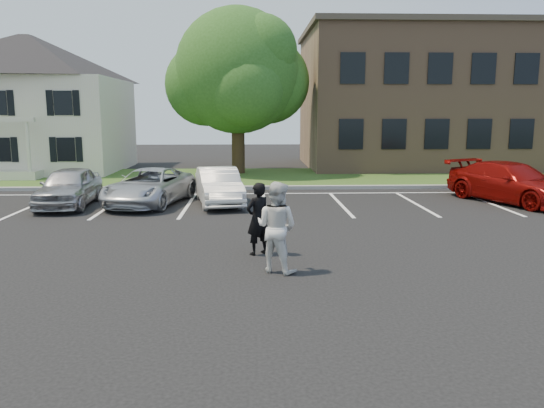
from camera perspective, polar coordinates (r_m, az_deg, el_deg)
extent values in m
plane|color=black|center=(11.60, 0.19, -6.94)|extent=(90.00, 90.00, 0.00)
cube|color=gray|center=(23.33, -1.03, 1.78)|extent=(40.00, 0.30, 0.15)
cube|color=#2E511A|center=(27.30, -1.20, 2.89)|extent=(44.00, 8.00, 0.08)
cube|color=white|center=(20.95, -24.42, -0.23)|extent=(0.12, 5.20, 0.01)
cube|color=white|center=(20.06, -17.00, -0.18)|extent=(0.12, 5.20, 0.01)
cube|color=white|center=(19.53, -9.03, -0.14)|extent=(0.12, 5.20, 0.01)
cube|color=white|center=(19.39, -0.79, -0.08)|extent=(0.12, 5.20, 0.01)
cube|color=white|center=(19.66, 7.40, -0.03)|extent=(0.12, 5.20, 0.01)
cube|color=white|center=(20.31, 15.21, 0.02)|extent=(0.12, 5.20, 0.01)
cube|color=white|center=(21.32, 22.41, 0.07)|extent=(0.12, 5.20, 0.01)
cube|color=white|center=(22.13, 2.67, 1.15)|extent=(34.00, 0.12, 0.01)
cube|color=beige|center=(33.54, -24.37, 7.70)|extent=(10.00, 8.00, 5.20)
pyramid|color=black|center=(33.67, -24.85, 14.17)|extent=(10.30, 8.24, 2.40)
cube|color=beige|center=(29.75, -27.14, 2.78)|extent=(4.00, 1.60, 0.50)
cylinder|color=beige|center=(28.42, -24.70, 4.92)|extent=(0.18, 0.18, 2.70)
cube|color=black|center=(29.90, -27.10, 5.23)|extent=(0.90, 0.06, 1.20)
cube|color=black|center=(29.63, -25.96, 5.28)|extent=(0.32, 0.05, 1.25)
cube|color=#8D6A4F|center=(36.12, 21.78, 10.20)|extent=(22.00, 10.00, 8.00)
cube|color=#473E33|center=(36.43, 22.21, 16.72)|extent=(22.40, 10.40, 0.30)
cube|color=black|center=(28.58, 8.50, 7.44)|extent=(1.30, 0.06, 1.60)
cube|color=black|center=(28.64, 8.68, 14.25)|extent=(1.30, 0.06, 1.60)
cube|color=black|center=(29.09, 12.99, 7.34)|extent=(1.30, 0.06, 1.60)
cube|color=black|center=(29.15, 13.26, 14.02)|extent=(1.30, 0.06, 1.60)
cube|color=black|center=(29.77, 17.30, 7.20)|extent=(1.30, 0.06, 1.60)
cube|color=black|center=(29.83, 17.64, 13.73)|extent=(1.30, 0.06, 1.60)
cube|color=black|center=(30.61, 21.40, 7.03)|extent=(1.30, 0.06, 1.60)
cube|color=black|center=(30.67, 21.80, 13.38)|extent=(1.30, 0.06, 1.60)
cube|color=black|center=(31.59, 25.25, 6.84)|extent=(1.30, 0.06, 1.60)
cube|color=black|center=(31.65, 25.71, 12.98)|extent=(1.30, 0.06, 1.60)
cylinder|color=black|center=(28.91, -3.66, 6.36)|extent=(0.70, 0.70, 3.20)
sphere|color=#265119|center=(28.94, -3.74, 14.09)|extent=(6.60, 6.60, 6.60)
sphere|color=#265119|center=(29.61, -0.52, 13.05)|extent=(4.60, 4.60, 4.60)
sphere|color=#265119|center=(29.38, -7.10, 12.61)|extent=(4.40, 4.40, 4.40)
sphere|color=#265119|center=(27.38, -2.95, 12.46)|extent=(4.00, 4.00, 4.00)
sphere|color=#265119|center=(30.57, -4.83, 14.41)|extent=(4.20, 4.20, 4.20)
sphere|color=#265119|center=(28.12, -1.27, 16.08)|extent=(3.80, 3.80, 3.80)
imported|color=black|center=(12.53, -1.52, -1.60)|extent=(0.75, 0.70, 1.73)
imported|color=silver|center=(11.17, 0.49, -2.49)|extent=(1.18, 1.11, 1.93)
imported|color=#ABAAAF|center=(20.38, -20.99, 1.75)|extent=(1.84, 4.22, 1.42)
imported|color=#B9BCC2|center=(19.94, -13.04, 1.83)|extent=(3.16, 5.08, 1.31)
imported|color=silver|center=(19.57, -5.75, 1.92)|extent=(2.14, 4.25, 1.34)
imported|color=maroon|center=(21.75, 24.35, 2.10)|extent=(4.03, 5.57, 1.50)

